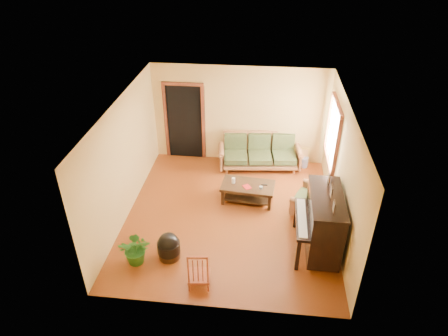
# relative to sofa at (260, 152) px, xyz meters

# --- Properties ---
(floor) EXTENTS (5.00, 5.00, 0.00)m
(floor) POSITION_rel_sofa_xyz_m (-0.58, -2.11, -0.45)
(floor) COLOR #5A240B
(floor) RESTS_ON ground
(doorway) EXTENTS (1.08, 0.16, 2.05)m
(doorway) POSITION_rel_sofa_xyz_m (-2.03, 0.37, 0.58)
(doorway) COLOR black
(doorway) RESTS_ON floor
(window) EXTENTS (0.12, 1.36, 1.46)m
(window) POSITION_rel_sofa_xyz_m (1.63, -0.81, 1.05)
(window) COLOR white
(window) RESTS_ON right_wall
(sofa) EXTENTS (2.18, 1.10, 0.90)m
(sofa) POSITION_rel_sofa_xyz_m (0.00, 0.00, 0.00)
(sofa) COLOR brown
(sofa) RESTS_ON floor
(coffee_table) EXTENTS (1.26, 0.76, 0.44)m
(coffee_table) POSITION_rel_sofa_xyz_m (-0.22, -1.51, -0.23)
(coffee_table) COLOR black
(coffee_table) RESTS_ON floor
(armchair) EXTENTS (1.08, 1.11, 0.85)m
(armchair) POSITION_rel_sofa_xyz_m (1.18, -1.81, -0.02)
(armchair) COLOR brown
(armchair) RESTS_ON floor
(piano) EXTENTS (0.87, 1.45, 1.27)m
(piano) POSITION_rel_sofa_xyz_m (1.30, -2.97, 0.19)
(piano) COLOR black
(piano) RESTS_ON floor
(footstool) EXTENTS (0.56, 0.56, 0.42)m
(footstool) POSITION_rel_sofa_xyz_m (-1.62, -3.52, -0.24)
(footstool) COLOR black
(footstool) RESTS_ON floor
(red_chair) EXTENTS (0.43, 0.46, 0.83)m
(red_chair) POSITION_rel_sofa_xyz_m (-0.93, -4.13, -0.04)
(red_chair) COLOR maroon
(red_chair) RESTS_ON floor
(leaning_frame) EXTENTS (0.40, 0.13, 0.53)m
(leaning_frame) POSITION_rel_sofa_xyz_m (1.09, 0.24, -0.18)
(leaning_frame) COLOR #AD8D39
(leaning_frame) RESTS_ON floor
(ceramic_crock) EXTENTS (0.25, 0.25, 0.28)m
(ceramic_crock) POSITION_rel_sofa_xyz_m (1.17, 0.16, -0.31)
(ceramic_crock) COLOR #33439A
(ceramic_crock) RESTS_ON floor
(potted_plant) EXTENTS (0.66, 0.58, 0.67)m
(potted_plant) POSITION_rel_sofa_xyz_m (-2.19, -3.71, -0.11)
(potted_plant) COLOR #25601B
(potted_plant) RESTS_ON floor
(book) EXTENTS (0.23, 0.25, 0.02)m
(book) POSITION_rel_sofa_xyz_m (-0.30, -1.66, -0.00)
(book) COLOR #A31518
(book) RESTS_ON coffee_table
(candle) EXTENTS (0.09, 0.09, 0.13)m
(candle) POSITION_rel_sofa_xyz_m (-0.56, -1.47, 0.05)
(candle) COLOR white
(candle) RESTS_ON coffee_table
(glass_jar) EXTENTS (0.10, 0.10, 0.06)m
(glass_jar) POSITION_rel_sofa_xyz_m (0.08, -1.63, 0.02)
(glass_jar) COLOR silver
(glass_jar) RESTS_ON coffee_table
(remote) EXTENTS (0.14, 0.04, 0.01)m
(remote) POSITION_rel_sofa_xyz_m (0.15, -1.47, -0.01)
(remote) COLOR black
(remote) RESTS_ON coffee_table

